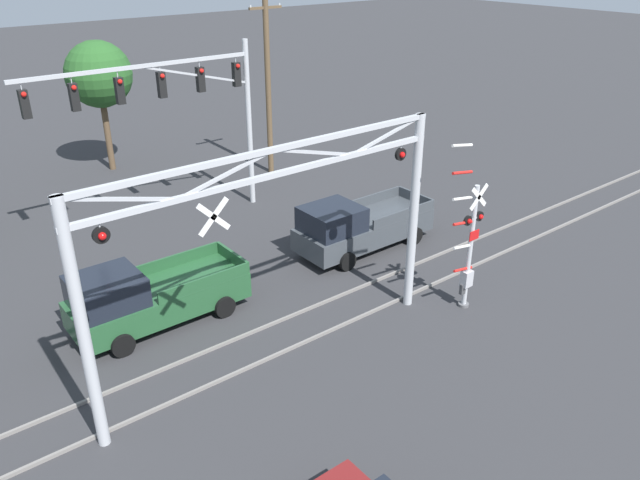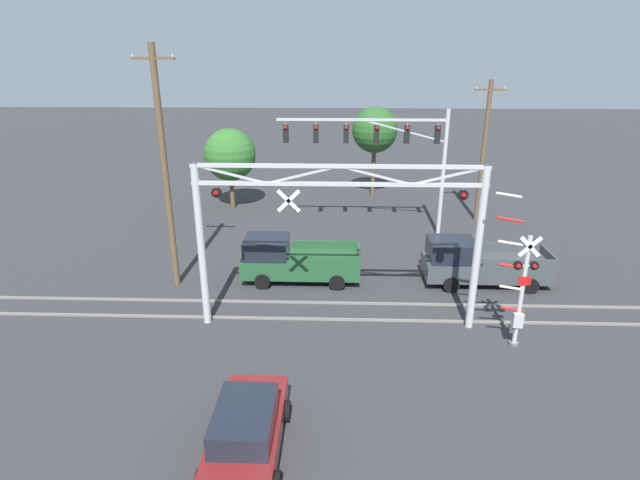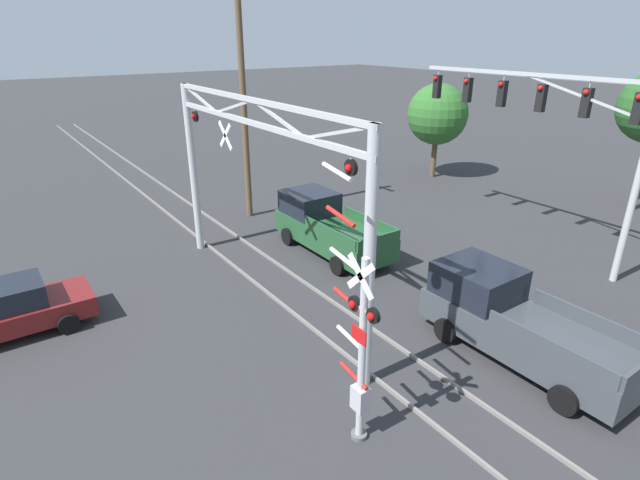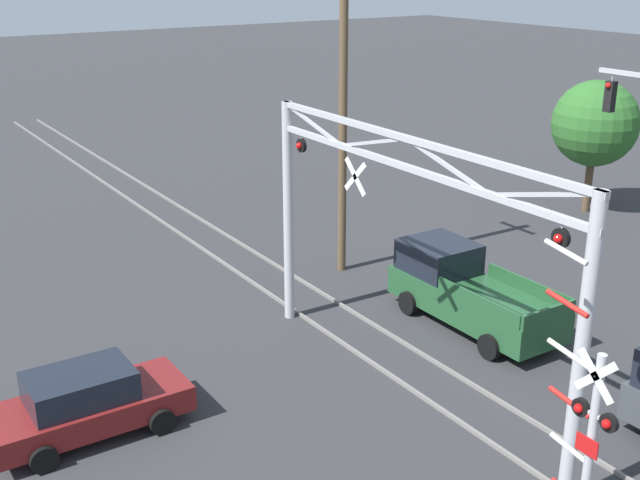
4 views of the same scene
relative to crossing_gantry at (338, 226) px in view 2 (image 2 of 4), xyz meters
The scene contains 12 objects.
rail_track_near 4.11m from the crossing_gantry, 87.91° to the left, with size 80.00×0.08×0.10m, color gray.
rail_track_far 4.44m from the crossing_gantry, 89.66° to the left, with size 80.00×0.08×0.10m, color gray.
crossing_gantry is the anchor object (origin of this frame).
crossing_signal_mast 6.91m from the crossing_gantry, 11.23° to the right, with size 1.80×0.35×5.86m.
traffic_signal_span 11.34m from the crossing_gantry, 74.09° to the left, with size 9.64×0.39×7.33m.
pickup_truck_lead 5.61m from the crossing_gantry, 116.68° to the left, with size 5.53×2.30×2.13m.
pickup_truck_following 8.35m from the crossing_gantry, 31.96° to the left, with size 5.73×2.30×2.13m.
sedan_waiting 8.13m from the crossing_gantry, 108.84° to the right, with size 2.06×4.39×1.57m.
utility_pole_left 8.39m from the crossing_gantry, 155.15° to the left, with size 1.80×0.28×10.59m.
utility_pole_right 16.48m from the crossing_gantry, 56.71° to the left, with size 1.80×0.28×8.76m.
background_tree_beyond_span 19.59m from the crossing_gantry, 82.22° to the left, with size 3.32×3.32×6.65m.
background_tree_far_left_verge 17.56m from the crossing_gantry, 114.78° to the left, with size 3.53×3.53×5.52m.
Camera 2 is at (-0.08, -3.72, 10.13)m, focal length 28.00 mm.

